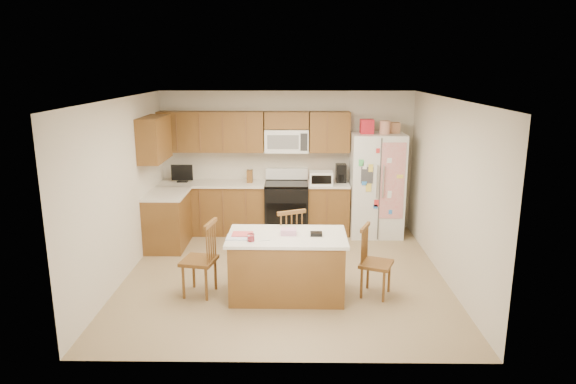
{
  "coord_description": "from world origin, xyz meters",
  "views": [
    {
      "loc": [
        0.14,
        -6.88,
        2.92
      ],
      "look_at": [
        0.05,
        0.35,
        1.14
      ],
      "focal_mm": 32.0,
      "sensor_mm": 36.0,
      "label": 1
    }
  ],
  "objects_px": {
    "stove": "(287,207)",
    "refrigerator": "(376,184)",
    "island": "(287,265)",
    "windsor_chair_left": "(201,260)",
    "windsor_chair_back": "(287,244)",
    "windsor_chair_right": "(374,263)"
  },
  "relations": [
    {
      "from": "island",
      "to": "windsor_chair_left",
      "type": "relative_size",
      "value": 1.52
    },
    {
      "from": "refrigerator",
      "to": "windsor_chair_back",
      "type": "bearing_deg",
      "value": -128.33
    },
    {
      "from": "stove",
      "to": "windsor_chair_right",
      "type": "height_order",
      "value": "stove"
    },
    {
      "from": "windsor_chair_left",
      "to": "refrigerator",
      "type": "bearing_deg",
      "value": 43.7
    },
    {
      "from": "refrigerator",
      "to": "windsor_chair_back",
      "type": "height_order",
      "value": "refrigerator"
    },
    {
      "from": "windsor_chair_left",
      "to": "windsor_chair_back",
      "type": "distance_m",
      "value": 1.26
    },
    {
      "from": "refrigerator",
      "to": "windsor_chair_left",
      "type": "height_order",
      "value": "refrigerator"
    },
    {
      "from": "windsor_chair_back",
      "to": "windsor_chair_right",
      "type": "distance_m",
      "value": 1.28
    },
    {
      "from": "stove",
      "to": "windsor_chair_right",
      "type": "xyz_separation_m",
      "value": [
        1.18,
        -2.58,
        -0.03
      ]
    },
    {
      "from": "stove",
      "to": "windsor_chair_back",
      "type": "bearing_deg",
      "value": -88.91
    },
    {
      "from": "refrigerator",
      "to": "windsor_chair_right",
      "type": "height_order",
      "value": "refrigerator"
    },
    {
      "from": "windsor_chair_right",
      "to": "refrigerator",
      "type": "bearing_deg",
      "value": 81.13
    },
    {
      "from": "stove",
      "to": "island",
      "type": "distance_m",
      "value": 2.62
    },
    {
      "from": "windsor_chair_right",
      "to": "island",
      "type": "bearing_deg",
      "value": -178.36
    },
    {
      "from": "stove",
      "to": "windsor_chair_right",
      "type": "bearing_deg",
      "value": -65.5
    },
    {
      "from": "island",
      "to": "windsor_chair_right",
      "type": "xyz_separation_m",
      "value": [
        1.13,
        0.03,
        0.02
      ]
    },
    {
      "from": "stove",
      "to": "refrigerator",
      "type": "xyz_separation_m",
      "value": [
        1.57,
        -0.06,
        0.45
      ]
    },
    {
      "from": "stove",
      "to": "windsor_chair_right",
      "type": "relative_size",
      "value": 1.21
    },
    {
      "from": "stove",
      "to": "windsor_chair_back",
      "type": "relative_size",
      "value": 1.11
    },
    {
      "from": "windsor_chair_right",
      "to": "windsor_chair_left",
      "type": "bearing_deg",
      "value": -179.83
    },
    {
      "from": "windsor_chair_left",
      "to": "windsor_chair_right",
      "type": "distance_m",
      "value": 2.25
    },
    {
      "from": "stove",
      "to": "refrigerator",
      "type": "relative_size",
      "value": 0.55
    }
  ]
}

